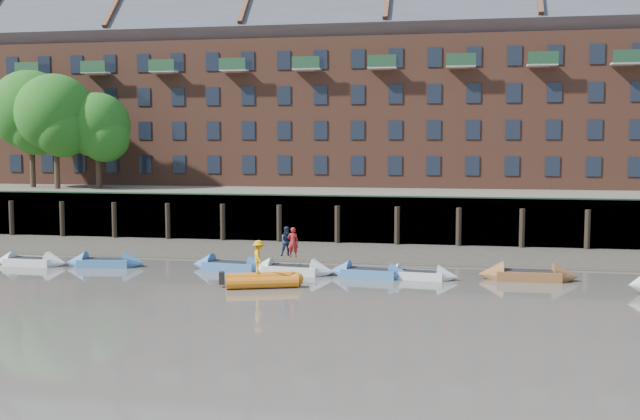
% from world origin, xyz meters
% --- Properties ---
extents(ground, '(220.00, 220.00, 0.00)m').
position_xyz_m(ground, '(0.00, 0.00, 0.00)').
color(ground, '#5C564F').
rests_on(ground, ground).
extents(foreshore, '(110.00, 8.00, 0.50)m').
position_xyz_m(foreshore, '(0.00, 18.00, 0.00)').
color(foreshore, '#3D382F').
rests_on(foreshore, ground).
extents(mud_band, '(110.00, 1.60, 0.10)m').
position_xyz_m(mud_band, '(0.00, 14.60, 0.00)').
color(mud_band, '#4C4336').
rests_on(mud_band, ground).
extents(river_wall, '(110.00, 1.23, 3.30)m').
position_xyz_m(river_wall, '(-0.00, 22.38, 1.59)').
color(river_wall, '#2D2A26').
rests_on(river_wall, ground).
extents(bank_terrace, '(110.00, 28.00, 3.20)m').
position_xyz_m(bank_terrace, '(0.00, 36.00, 1.60)').
color(bank_terrace, '#5E594D').
rests_on(bank_terrace, ground).
extents(apartment_terrace, '(80.60, 15.56, 20.98)m').
position_xyz_m(apartment_terrace, '(-0.00, 36.99, 12.82)').
color(apartment_terrace, brown).
rests_on(apartment_terrace, bank_terrace).
extents(tree_cluster, '(11.76, 7.74, 9.40)m').
position_xyz_m(tree_cluster, '(-25.62, 27.35, 9.00)').
color(tree_cluster, '#3A281C').
rests_on(tree_cluster, bank_terrace).
extents(rowboat_0, '(4.27, 1.34, 1.23)m').
position_xyz_m(rowboat_0, '(-17.45, 10.20, 0.22)').
color(rowboat_0, silver).
rests_on(rowboat_0, ground).
extents(rowboat_1, '(4.49, 1.81, 1.27)m').
position_xyz_m(rowboat_1, '(-13.18, 10.57, 0.22)').
color(rowboat_1, teal).
rests_on(rowboat_1, ground).
extents(rowboat_2, '(4.62, 1.86, 1.30)m').
position_xyz_m(rowboat_2, '(-6.01, 10.72, 0.23)').
color(rowboat_2, teal).
rests_on(rowboat_2, ground).
extents(rowboat_3, '(4.61, 1.80, 1.30)m').
position_xyz_m(rowboat_3, '(-2.54, 10.15, 0.23)').
color(rowboat_3, silver).
rests_on(rowboat_3, ground).
extents(rowboat_4, '(4.42, 1.80, 1.24)m').
position_xyz_m(rowboat_4, '(1.54, 9.98, 0.22)').
color(rowboat_4, teal).
rests_on(rowboat_4, ground).
extents(rowboat_5, '(4.06, 1.60, 1.15)m').
position_xyz_m(rowboat_5, '(3.99, 9.94, 0.20)').
color(rowboat_5, silver).
rests_on(rowboat_5, ground).
extents(rowboat_6, '(4.85, 1.46, 1.40)m').
position_xyz_m(rowboat_6, '(9.38, 10.55, 0.25)').
color(rowboat_6, brown).
rests_on(rowboat_6, ground).
extents(rib_tender, '(3.81, 2.76, 0.64)m').
position_xyz_m(rib_tender, '(-3.12, 6.75, 0.28)').
color(rib_tender, orange).
rests_on(rib_tender, ground).
extents(person_rower_a, '(0.61, 0.44, 1.58)m').
position_xyz_m(person_rower_a, '(-2.48, 10.15, 1.67)').
color(person_rower_a, maroon).
rests_on(person_rower_a, rowboat_3).
extents(person_rower_b, '(0.92, 0.82, 1.58)m').
position_xyz_m(person_rower_b, '(-2.85, 10.41, 1.67)').
color(person_rower_b, '#19233F').
rests_on(person_rower_b, rowboat_3).
extents(person_rib_crew, '(0.93, 1.18, 1.61)m').
position_xyz_m(person_rib_crew, '(-3.37, 6.63, 1.40)').
color(person_rib_crew, orange).
rests_on(person_rib_crew, rib_tender).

